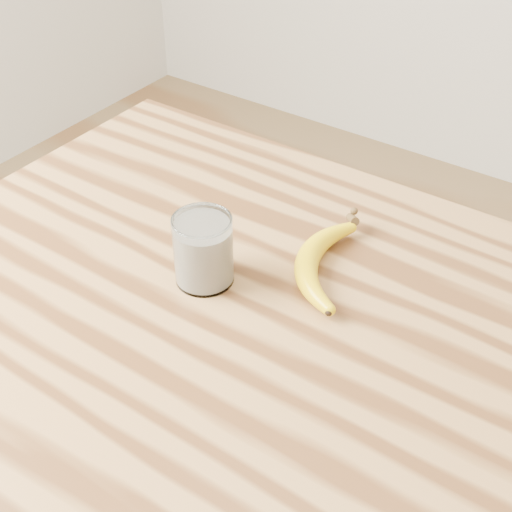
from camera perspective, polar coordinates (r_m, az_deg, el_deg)
The scene contains 3 objects.
table at distance 0.91m, azimuth 4.19°, elevation -14.50°, with size 1.20×0.80×0.90m.
smoothie_glass at distance 0.89m, azimuth -4.23°, elevation 0.40°, with size 0.07×0.07×0.09m.
banana at distance 0.92m, azimuth 4.08°, elevation -0.34°, with size 0.09×0.25×0.03m, color #E5BA08, non-canonical shape.
Camera 1 is at (0.26, -0.48, 1.49)m, focal length 50.00 mm.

